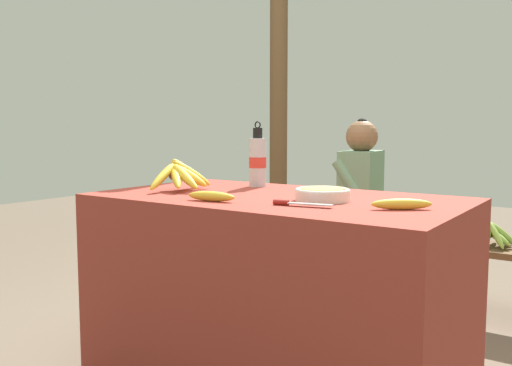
% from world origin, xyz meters
% --- Properties ---
extents(market_counter, '(1.43, 0.81, 0.79)m').
position_xyz_m(market_counter, '(0.00, 0.00, 0.39)').
color(market_counter, maroon).
rests_on(market_counter, ground_plane).
extents(banana_bunch_ripe, '(0.22, 0.34, 0.15)m').
position_xyz_m(banana_bunch_ripe, '(-0.43, -0.07, 0.86)').
color(banana_bunch_ripe, '#4C381E').
rests_on(banana_bunch_ripe, market_counter).
extents(serving_bowl, '(0.20, 0.20, 0.05)m').
position_xyz_m(serving_bowl, '(0.21, -0.02, 0.81)').
color(serving_bowl, white).
rests_on(serving_bowl, market_counter).
extents(water_bottle, '(0.08, 0.08, 0.30)m').
position_xyz_m(water_bottle, '(-0.26, 0.25, 0.91)').
color(water_bottle, silver).
rests_on(water_bottle, market_counter).
extents(loose_banana_front, '(0.20, 0.07, 0.04)m').
position_xyz_m(loose_banana_front, '(-0.12, -0.27, 0.81)').
color(loose_banana_front, gold).
rests_on(loose_banana_front, market_counter).
extents(loose_banana_side, '(0.19, 0.15, 0.04)m').
position_xyz_m(loose_banana_side, '(0.53, -0.07, 0.81)').
color(loose_banana_side, gold).
rests_on(loose_banana_side, market_counter).
extents(knife, '(0.21, 0.06, 0.02)m').
position_xyz_m(knife, '(0.20, -0.20, 0.80)').
color(knife, '#BCBCC1').
rests_on(knife, market_counter).
extents(wooden_bench, '(1.55, 0.32, 0.41)m').
position_xyz_m(wooden_bench, '(0.11, 1.33, 0.35)').
color(wooden_bench, brown).
rests_on(wooden_bench, ground_plane).
extents(seated_vendor, '(0.43, 0.41, 1.12)m').
position_xyz_m(seated_vendor, '(-0.25, 1.30, 0.64)').
color(seated_vendor, '#232328').
rests_on(seated_vendor, ground_plane).
extents(banana_bunch_green, '(0.18, 0.28, 0.15)m').
position_xyz_m(banana_bunch_green, '(0.57, 1.33, 0.48)').
color(banana_bunch_green, '#4C381E').
rests_on(banana_bunch_green, wooden_bench).
extents(support_post_near, '(0.13, 0.13, 2.72)m').
position_xyz_m(support_post_near, '(-1.01, 1.63, 1.36)').
color(support_post_near, brown).
rests_on(support_post_near, ground_plane).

